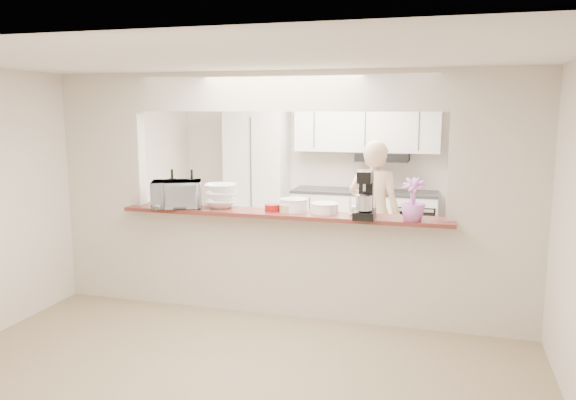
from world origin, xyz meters
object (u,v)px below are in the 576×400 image
at_px(refrigerator, 479,202).
at_px(toaster_oven, 177,194).
at_px(person, 374,214).
at_px(stand_mixer, 365,197).

xyz_separation_m(refrigerator, toaster_oven, (-3.20, -2.75, 0.38)).
bearing_deg(person, stand_mixer, 104.00).
height_order(toaster_oven, stand_mixer, stand_mixer).
distance_m(refrigerator, stand_mixer, 3.06).
distance_m(stand_mixer, person, 1.39).
relative_size(stand_mixer, person, 0.26).
xyz_separation_m(stand_mixer, person, (-0.07, 1.33, -0.42)).
relative_size(refrigerator, stand_mixer, 3.70).
bearing_deg(person, refrigerator, -120.14).
distance_m(toaster_oven, stand_mixer, 2.00).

